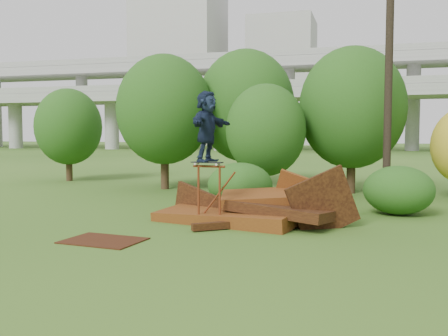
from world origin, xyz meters
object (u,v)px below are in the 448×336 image
(skater, at_px, (207,126))
(flat_plate, at_px, (103,241))
(utility_pole, at_px, (389,58))
(scrap_pile, at_px, (251,210))

(skater, distance_m, flat_plate, 4.08)
(skater, xyz_separation_m, flat_plate, (-1.75, -2.51, -2.70))
(flat_plate, xyz_separation_m, utility_pole, (6.61, 8.91, 5.23))
(flat_plate, bearing_deg, skater, 55.10)
(skater, bearing_deg, flat_plate, 157.02)
(utility_pole, bearing_deg, skater, -127.19)
(skater, relative_size, flat_plate, 1.07)
(flat_plate, bearing_deg, utility_pole, 53.44)
(scrap_pile, distance_m, utility_pole, 8.27)
(scrap_pile, relative_size, skater, 3.04)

